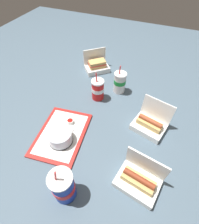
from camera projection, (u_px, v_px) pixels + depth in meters
name	position (u px, v px, depth m)	size (l,w,h in m)	color
ground_plane	(100.00, 116.00, 1.11)	(3.20, 3.20, 0.00)	#4C6070
food_tray	(62.00, 134.00, 1.01)	(0.40, 0.30, 0.01)	red
cake_container	(60.00, 137.00, 0.95)	(0.13, 0.13, 0.07)	black
ketchup_cup	(70.00, 122.00, 1.05)	(0.04, 0.04, 0.02)	white
napkin_stack	(57.00, 130.00, 1.02)	(0.10, 0.10, 0.00)	white
plastic_fork	(77.00, 126.00, 1.04)	(0.11, 0.01, 0.01)	white
clamshell_hotdog_left	(138.00, 180.00, 0.80)	(0.18, 0.22, 0.17)	white
clamshell_sandwich_back	(97.00, 66.00, 1.42)	(0.22, 0.23, 0.16)	white
clamshell_hotdog_corner	(150.00, 124.00, 1.02)	(0.19, 0.22, 0.17)	white
soda_cup_back	(98.00, 89.00, 1.17)	(0.09, 0.09, 0.21)	red
soda_cup_corner	(120.00, 82.00, 1.22)	(0.09, 0.09, 0.21)	white
soda_cup_right	(63.00, 186.00, 0.73)	(0.10, 0.10, 0.24)	#1938B7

